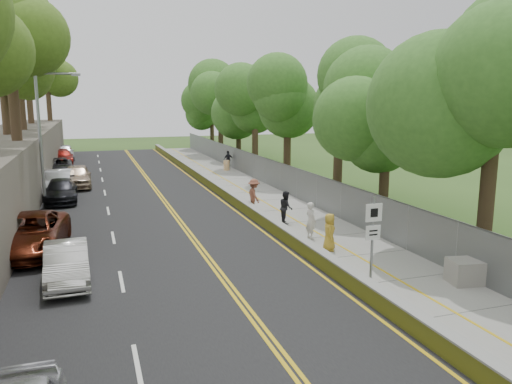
{
  "coord_description": "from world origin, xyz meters",
  "views": [
    {
      "loc": [
        -7.98,
        -17.43,
        6.39
      ],
      "look_at": [
        0.5,
        8.0,
        1.4
      ],
      "focal_mm": 35.0,
      "sensor_mm": 36.0,
      "label": 1
    }
  ],
  "objects": [
    {
      "name": "ground",
      "position": [
        0.0,
        0.0,
        0.0
      ],
      "size": [
        140.0,
        140.0,
        0.0
      ],
      "primitive_type": "plane",
      "color": "#33511E",
      "rests_on": "ground"
    },
    {
      "name": "road",
      "position": [
        -5.4,
        15.0,
        0.02
      ],
      "size": [
        11.2,
        66.0,
        0.04
      ],
      "primitive_type": "cube",
      "color": "black",
      "rests_on": "ground"
    },
    {
      "name": "sidewalk",
      "position": [
        2.55,
        15.0,
        0.03
      ],
      "size": [
        4.2,
        66.0,
        0.05
      ],
      "primitive_type": "cube",
      "color": "gray",
      "rests_on": "ground"
    },
    {
      "name": "jersey_barrier",
      "position": [
        0.25,
        15.0,
        0.3
      ],
      "size": [
        0.42,
        66.0,
        0.6
      ],
      "primitive_type": "cube",
      "color": "#CAD522",
      "rests_on": "ground"
    },
    {
      "name": "chainlink_fence",
      "position": [
        4.65,
        15.0,
        1.0
      ],
      "size": [
        0.04,
        66.0,
        2.0
      ],
      "primitive_type": "cube",
      "color": "slate",
      "rests_on": "ground"
    },
    {
      "name": "trees_fenceside",
      "position": [
        7.0,
        15.0,
        7.0
      ],
      "size": [
        7.0,
        66.0,
        14.0
      ],
      "primitive_type": null,
      "color": "#45802D",
      "rests_on": "ground"
    },
    {
      "name": "streetlight",
      "position": [
        -10.46,
        14.0,
        4.64
      ],
      "size": [
        2.52,
        0.22,
        8.0
      ],
      "color": "gray",
      "rests_on": "ground"
    },
    {
      "name": "signpost",
      "position": [
        1.05,
        -3.02,
        1.96
      ],
      "size": [
        0.62,
        0.09,
        3.1
      ],
      "color": "gray",
      "rests_on": "sidewalk"
    },
    {
      "name": "construction_barrel",
      "position": [
        3.68,
        26.0,
        0.5
      ],
      "size": [
        0.55,
        0.55,
        0.9
      ],
      "primitive_type": "cylinder",
      "color": "orange",
      "rests_on": "sidewalk"
    },
    {
      "name": "concrete_block",
      "position": [
        4.3,
        -4.0,
        0.47
      ],
      "size": [
        1.41,
        1.16,
        0.84
      ],
      "primitive_type": "cube",
      "rotation": [
        0.0,
        0.0,
        -0.18
      ],
      "color": "gray",
      "rests_on": "sidewalk"
    },
    {
      "name": "car_1",
      "position": [
        -9.0,
        0.56,
        0.73
      ],
      "size": [
        1.62,
        4.22,
        1.37
      ],
      "primitive_type": "imported",
      "rotation": [
        0.0,
        0.0,
        0.04
      ],
      "color": "beige",
      "rests_on": "road"
    },
    {
      "name": "car_2",
      "position": [
        -10.6,
        4.75,
        0.85
      ],
      "size": [
        3.22,
        6.04,
        1.62
      ],
      "primitive_type": "imported",
      "rotation": [
        0.0,
        0.0,
        -0.09
      ],
      "color": "#501B0D",
      "rests_on": "road"
    },
    {
      "name": "car_3",
      "position": [
        -9.88,
        15.64,
        0.73
      ],
      "size": [
        2.01,
        4.8,
        1.39
      ],
      "primitive_type": "imported",
      "rotation": [
        0.0,
        0.0,
        0.01
      ],
      "color": "black",
      "rests_on": "road"
    },
    {
      "name": "car_4",
      "position": [
        -9.0,
        20.94,
        0.86
      ],
      "size": [
        1.96,
        4.82,
        1.64
      ],
      "primitive_type": "imported",
      "rotation": [
        0.0,
        0.0,
        0.01
      ],
      "color": "tan",
      "rests_on": "road"
    },
    {
      "name": "car_5",
      "position": [
        -10.19,
        18.18,
        0.87
      ],
      "size": [
        2.06,
        5.14,
        1.66
      ],
      "primitive_type": "imported",
      "rotation": [
        0.0,
        0.0,
        -0.06
      ],
      "color": "silver",
      "rests_on": "road"
    },
    {
      "name": "car_6",
      "position": [
        -10.6,
        28.02,
        0.74
      ],
      "size": [
        2.75,
        5.23,
        1.4
      ],
      "primitive_type": "imported",
      "rotation": [
        0.0,
        0.0,
        0.09
      ],
      "color": "black",
      "rests_on": "road"
    },
    {
      "name": "car_7",
      "position": [
        -10.6,
        35.56,
        0.73
      ],
      "size": [
        2.07,
        4.81,
        1.38
      ],
      "primitive_type": "imported",
      "rotation": [
        0.0,
        0.0,
        0.03
      ],
      "color": "maroon",
      "rests_on": "road"
    },
    {
      "name": "car_8",
      "position": [
        -10.6,
        39.5,
        0.84
      ],
      "size": [
        2.17,
        4.82,
        1.61
      ],
      "primitive_type": "imported",
      "rotation": [
        0.0,
        0.0,
        0.06
      ],
      "color": "silver",
      "rests_on": "road"
    },
    {
      "name": "painter_0",
      "position": [
        1.45,
        1.0,
        0.85
      ],
      "size": [
        0.79,
        0.92,
        1.6
      ],
      "primitive_type": "imported",
      "rotation": [
        0.0,
        0.0,
        1.14
      ],
      "color": "gold",
      "rests_on": "sidewalk"
    },
    {
      "name": "painter_1",
      "position": [
        1.45,
        2.9,
        0.91
      ],
      "size": [
        0.53,
        0.7,
        1.73
      ],
      "primitive_type": "imported",
      "rotation": [
        0.0,
        0.0,
        1.78
      ],
      "color": "silver",
      "rests_on": "sidewalk"
    },
    {
      "name": "painter_2",
      "position": [
        1.45,
        5.95,
        0.9
      ],
      "size": [
        0.8,
        0.94,
        1.7
      ],
      "primitive_type": "imported",
      "rotation": [
        0.0,
        0.0,
        1.37
      ],
      "color": "black",
      "rests_on": "sidewalk"
    },
    {
      "name": "painter_3",
      "position": [
        0.75,
        9.12,
        1.0
      ],
      "size": [
        0.74,
        1.24,
        1.89
      ],
      "primitive_type": "imported",
      "rotation": [
        0.0,
        0.0,
        1.6
      ],
      "color": "brown",
      "rests_on": "sidewalk"
    },
    {
      "name": "person_far",
      "position": [
        4.2,
        27.29,
        0.86
      ],
      "size": [
        1.01,
        0.57,
        1.63
      ],
      "primitive_type": "imported",
      "rotation": [
        0.0,
        0.0,
        3.33
      ],
      "color": "black",
      "rests_on": "sidewalk"
    }
  ]
}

